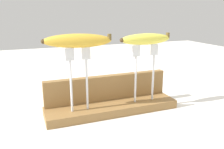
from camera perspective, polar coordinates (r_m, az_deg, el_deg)
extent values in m
plane|color=silver|center=(0.80, 0.00, -8.81)|extent=(3.00, 3.00, 0.00)
cube|color=olive|center=(0.80, 0.00, -7.91)|extent=(0.44, 0.11, 0.03)
cube|color=olive|center=(0.82, -1.10, -3.15)|extent=(0.43, 0.02, 0.09)
cylinder|color=silver|center=(0.72, -9.77, -2.88)|extent=(0.01, 0.01, 0.16)
cube|color=silver|center=(0.70, -10.12, 4.75)|extent=(0.03, 0.01, 0.04)
cylinder|color=silver|center=(0.73, -6.02, -2.48)|extent=(0.01, 0.01, 0.16)
cube|color=silver|center=(0.71, -6.24, 5.05)|extent=(0.03, 0.01, 0.04)
cylinder|color=silver|center=(0.79, 5.65, -1.25)|extent=(0.01, 0.01, 0.16)
cube|color=silver|center=(0.77, 5.84, 5.66)|extent=(0.03, 0.01, 0.04)
cylinder|color=silver|center=(0.82, 9.82, -0.76)|extent=(0.01, 0.01, 0.16)
cube|color=silver|center=(0.80, 10.13, 5.88)|extent=(0.03, 0.01, 0.04)
ellipsoid|color=gold|center=(0.69, -8.29, 8.02)|extent=(0.20, 0.07, 0.04)
cylinder|color=brown|center=(0.70, -0.62, 8.99)|extent=(0.01, 0.01, 0.02)
sphere|color=#3F2D19|center=(0.70, -16.17, 7.62)|extent=(0.01, 0.01, 0.01)
ellipsoid|color=#DBD147|center=(0.78, 8.12, 8.41)|extent=(0.17, 0.04, 0.04)
cylinder|color=brown|center=(0.82, 13.22, 9.13)|extent=(0.01, 0.01, 0.02)
sphere|color=#3F2D19|center=(0.74, 2.39, 8.22)|extent=(0.01, 0.01, 0.01)
cylinder|color=yellow|center=(0.93, 5.18, -4.16)|extent=(0.06, 0.06, 0.04)
cylinder|color=beige|center=(0.95, 5.69, -3.77)|extent=(0.02, 0.03, 0.03)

